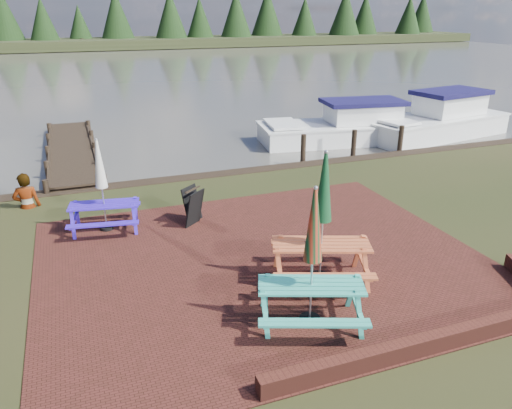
{
  "coord_description": "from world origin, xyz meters",
  "views": [
    {
      "loc": [
        -3.39,
        -7.57,
        4.91
      ],
      "look_at": [
        0.1,
        1.73,
        1.0
      ],
      "focal_mm": 35.0,
      "sensor_mm": 36.0,
      "label": 1
    }
  ],
  "objects": [
    {
      "name": "chalkboard",
      "position": [
        -0.88,
        3.45,
        0.46
      ],
      "size": [
        0.56,
        0.82,
        0.89
      ],
      "rotation": [
        0.0,
        0.0,
        0.7
      ],
      "color": "black",
      "rests_on": "ground"
    },
    {
      "name": "paving",
      "position": [
        0.0,
        1.0,
        0.01
      ],
      "size": [
        9.0,
        7.5,
        0.02
      ],
      "primitive_type": "cube",
      "color": "#3A1812",
      "rests_on": "ground"
    },
    {
      "name": "jetty",
      "position": [
        -3.5,
        11.28,
        0.11
      ],
      "size": [
        1.76,
        9.08,
        1.0
      ],
      "color": "black",
      "rests_on": "ground"
    },
    {
      "name": "boat_near",
      "position": [
        7.1,
        9.89,
        0.35
      ],
      "size": [
        7.08,
        3.34,
        1.84
      ],
      "rotation": [
        0.0,
        0.0,
        1.42
      ],
      "color": "white",
      "rests_on": "ground"
    },
    {
      "name": "picnic_table_blue",
      "position": [
        -2.92,
        3.81,
        0.77
      ],
      "size": [
        1.8,
        1.66,
        2.2
      ],
      "rotation": [
        0.0,
        0.0,
        -0.17
      ],
      "color": "#351AC6",
      "rests_on": "ground"
    },
    {
      "name": "far_treeline",
      "position": [
        0.0,
        66.0,
        3.28
      ],
      "size": [
        120.0,
        10.0,
        8.1
      ],
      "color": "black",
      "rests_on": "ground"
    },
    {
      "name": "brick_wall",
      "position": [
        2.15,
        -2.42,
        0.15
      ],
      "size": [
        6.21,
        1.79,
        0.3
      ],
      "color": "#4C1E16",
      "rests_on": "ground"
    },
    {
      "name": "picnic_table_red",
      "position": [
        0.75,
        -0.06,
        0.9
      ],
      "size": [
        2.31,
        2.19,
        2.57
      ],
      "rotation": [
        0.0,
        0.0,
        -0.36
      ],
      "color": "#BF5831",
      "rests_on": "ground"
    },
    {
      "name": "person",
      "position": [
        -4.75,
        6.02,
        0.94
      ],
      "size": [
        0.71,
        0.48,
        1.87
      ],
      "primitive_type": "imported",
      "rotation": [
        0.0,
        0.0,
        3.09
      ],
      "color": "gray",
      "rests_on": "ground"
    },
    {
      "name": "picnic_table_teal",
      "position": [
        -0.06,
        -1.26,
        0.84
      ],
      "size": [
        2.16,
        2.05,
        2.4
      ],
      "rotation": [
        0.0,
        0.0,
        -0.36
      ],
      "color": "teal",
      "rests_on": "ground"
    },
    {
      "name": "boat_far",
      "position": [
        11.14,
        9.3,
        0.43
      ],
      "size": [
        7.01,
        3.47,
        2.09
      ],
      "rotation": [
        0.0,
        0.0,
        1.74
      ],
      "color": "white",
      "rests_on": "ground"
    },
    {
      "name": "water",
      "position": [
        0.0,
        37.0,
        0.0
      ],
      "size": [
        120.0,
        60.0,
        0.02
      ],
      "primitive_type": "cube",
      "color": "#47443D",
      "rests_on": "ground"
    },
    {
      "name": "ground",
      "position": [
        0.0,
        0.0,
        0.0
      ],
      "size": [
        120.0,
        120.0,
        0.0
      ],
      "primitive_type": "plane",
      "color": "black",
      "rests_on": "ground"
    }
  ]
}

